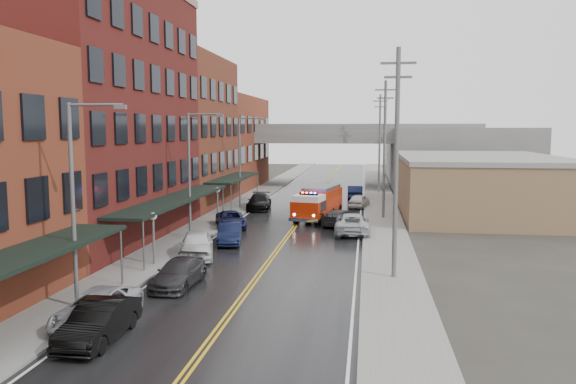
{
  "coord_description": "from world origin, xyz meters",
  "views": [
    {
      "loc": [
        5.7,
        -14.36,
        7.91
      ],
      "look_at": [
        -0.34,
        28.5,
        3.0
      ],
      "focal_mm": 35.0,
      "sensor_mm": 36.0,
      "label": 1
    }
  ],
  "objects": [
    {
      "name": "brick_building_b",
      "position": [
        -13.3,
        23.0,
        9.0
      ],
      "size": [
        9.0,
        20.0,
        18.0
      ],
      "primitive_type": "cube",
      "color": "#4E1614",
      "rests_on": "ground"
    },
    {
      "name": "awning_0",
      "position": [
        -7.49,
        4.0,
        2.99
      ],
      "size": [
        2.6,
        16.0,
        3.09
      ],
      "color": "black",
      "rests_on": "ground"
    },
    {
      "name": "utility_pole_2",
      "position": [
        7.2,
        55.0,
        6.31
      ],
      "size": [
        1.8,
        0.24,
        12.0
      ],
      "color": "#59595B",
      "rests_on": "ground"
    },
    {
      "name": "parked_car_right_2",
      "position": [
        4.98,
        41.8,
        0.68
      ],
      "size": [
        2.4,
        4.25,
        1.36
      ],
      "primitive_type": "imported",
      "rotation": [
        0.0,
        0.0,
        2.94
      ],
      "color": "silver",
      "rests_on": "ground"
    },
    {
      "name": "parked_car_left_5",
      "position": [
        -3.6,
        22.8,
        0.71
      ],
      "size": [
        2.31,
        4.55,
        1.43
      ],
      "primitive_type": "imported",
      "rotation": [
        0.0,
        0.0,
        0.19
      ],
      "color": "black",
      "rests_on": "ground"
    },
    {
      "name": "street_lamp_2",
      "position": [
        -6.55,
        40.0,
        5.19
      ],
      "size": [
        2.64,
        0.22,
        9.0
      ],
      "color": "#59595B",
      "rests_on": "ground"
    },
    {
      "name": "street_lamp_0",
      "position": [
        -6.55,
        8.0,
        5.19
      ],
      "size": [
        2.64,
        0.22,
        9.0
      ],
      "color": "#59595B",
      "rests_on": "ground"
    },
    {
      "name": "brick_building_far",
      "position": [
        -13.3,
        58.0,
        6.0
      ],
      "size": [
        9.0,
        20.0,
        12.0
      ],
      "primitive_type": "cube",
      "color": "maroon",
      "rests_on": "ground"
    },
    {
      "name": "utility_pole_0",
      "position": [
        7.2,
        15.0,
        6.31
      ],
      "size": [
        1.8,
        0.24,
        12.0
      ],
      "color": "#59595B",
      "rests_on": "ground"
    },
    {
      "name": "curb_left",
      "position": [
        -5.65,
        30.0,
        0.07
      ],
      "size": [
        0.3,
        160.0,
        0.15
      ],
      "primitive_type": "cube",
      "color": "gray",
      "rests_on": "ground"
    },
    {
      "name": "parked_car_right_1",
      "position": [
        3.6,
        31.12,
        0.67
      ],
      "size": [
        3.32,
        4.98,
        1.34
      ],
      "primitive_type": "imported",
      "rotation": [
        0.0,
        0.0,
        2.8
      ],
      "color": "#2A2A2D",
      "rests_on": "ground"
    },
    {
      "name": "awning_1",
      "position": [
        -7.49,
        23.0,
        2.99
      ],
      "size": [
        2.6,
        18.0,
        3.09
      ],
      "color": "black",
      "rests_on": "ground"
    },
    {
      "name": "parked_car_left_7",
      "position": [
        -4.7,
        39.2,
        0.77
      ],
      "size": [
        2.61,
        5.45,
        1.53
      ],
      "primitive_type": "imported",
      "rotation": [
        0.0,
        0.0,
        0.09
      ],
      "color": "black",
      "rests_on": "ground"
    },
    {
      "name": "sidewalk_left",
      "position": [
        -7.3,
        30.0,
        0.07
      ],
      "size": [
        3.0,
        160.0,
        0.15
      ],
      "primitive_type": "cube",
      "color": "slate",
      "rests_on": "ground"
    },
    {
      "name": "brick_building_c",
      "position": [
        -13.3,
        40.5,
        7.5
      ],
      "size": [
        9.0,
        15.0,
        15.0
      ],
      "primitive_type": "cube",
      "color": "maroon",
      "rests_on": "ground"
    },
    {
      "name": "tan_building",
      "position": [
        16.0,
        40.0,
        2.5
      ],
      "size": [
        14.0,
        22.0,
        5.0
      ],
      "primitive_type": "cube",
      "color": "#92704E",
      "rests_on": "ground"
    },
    {
      "name": "parked_car_right_3",
      "position": [
        4.44,
        48.63,
        0.77
      ],
      "size": [
        1.78,
        4.74,
        1.55
      ],
      "primitive_type": "imported",
      "rotation": [
        0.0,
        0.0,
        3.17
      ],
      "color": "#0E1533",
      "rests_on": "ground"
    },
    {
      "name": "awning_2",
      "position": [
        -7.49,
        40.5,
        2.99
      ],
      "size": [
        2.6,
        13.0,
        3.09
      ],
      "color": "black",
      "rests_on": "ground"
    },
    {
      "name": "sidewalk_right",
      "position": [
        7.3,
        30.0,
        0.07
      ],
      "size": [
        3.0,
        160.0,
        0.15
      ],
      "primitive_type": "cube",
      "color": "slate",
      "rests_on": "ground"
    },
    {
      "name": "parked_car_left_2",
      "position": [
        -5.0,
        6.31,
        0.69
      ],
      "size": [
        2.42,
        5.03,
        1.38
      ],
      "primitive_type": "imported",
      "rotation": [
        0.0,
        0.0,
        0.03
      ],
      "color": "#A3A5AB",
      "rests_on": "ground"
    },
    {
      "name": "parked_car_left_3",
      "position": [
        -3.6,
        12.17,
        0.67
      ],
      "size": [
        2.04,
        4.65,
        1.33
      ],
      "primitive_type": "imported",
      "rotation": [
        0.0,
        0.0,
        -0.04
      ],
      "color": "#2A292C",
      "rests_on": "ground"
    },
    {
      "name": "globe_lamp_1",
      "position": [
        -6.4,
        16.0,
        2.31
      ],
      "size": [
        0.44,
        0.44,
        3.12
      ],
      "color": "#59595B",
      "rests_on": "ground"
    },
    {
      "name": "street_lamp_1",
      "position": [
        -6.55,
        24.0,
        5.19
      ],
      "size": [
        2.64,
        0.22,
        9.0
      ],
      "color": "#59595B",
      "rests_on": "ground"
    },
    {
      "name": "utility_pole_1",
      "position": [
        7.2,
        35.0,
        6.31
      ],
      "size": [
        1.8,
        0.24,
        12.0
      ],
      "color": "#59595B",
      "rests_on": "ground"
    },
    {
      "name": "parked_car_left_1",
      "position": [
        -4.12,
        4.7,
        0.74
      ],
      "size": [
        1.6,
        4.49,
        1.48
      ],
      "primitive_type": "imported",
      "rotation": [
        0.0,
        0.0,
        0.01
      ],
      "color": "black",
      "rests_on": "ground"
    },
    {
      "name": "curb_right",
      "position": [
        5.65,
        30.0,
        0.07
      ],
      "size": [
        0.3,
        160.0,
        0.15
      ],
      "primitive_type": "cube",
      "color": "gray",
      "rests_on": "ground"
    },
    {
      "name": "parked_car_left_4",
      "position": [
        -4.56,
        18.3,
        0.83
      ],
      "size": [
        3.19,
        5.22,
        1.66
      ],
      "primitive_type": "imported",
      "rotation": [
        0.0,
        0.0,
        0.27
      ],
      "color": "silver",
      "rests_on": "ground"
    },
    {
      "name": "fire_truck",
      "position": [
        1.5,
        34.1,
        1.53
      ],
      "size": [
        4.31,
        8.05,
        2.82
      ],
      "rotation": [
        0.0,
        0.0,
        -0.21
      ],
      "color": "#B12208",
      "rests_on": "ground"
    },
    {
      "name": "overpass",
      "position": [
        0.0,
        62.0,
        5.99
      ],
      "size": [
        40.0,
        10.0,
        7.5
      ],
      "color": "slate",
      "rests_on": "ground"
    },
    {
      "name": "globe_lamp_2",
      "position": [
        -6.4,
        30.0,
        2.31
      ],
      "size": [
        0.44,
        0.44,
        3.12
      ],
      "color": "#59595B",
      "rests_on": "ground"
    },
    {
      "name": "road",
      "position": [
        0.0,
        30.0,
        0.01
      ],
      "size": [
        11.0,
        160.0,
        0.02
      ],
      "primitive_type": "cube",
      "color": "black",
      "rests_on": "ground"
    },
    {
      "name": "parked_car_left_6",
      "position": [
        -5.0,
        28.8,
        0.67
      ],
      "size": [
        3.61,
        5.24,
        1.33
      ],
      "primitive_type": "imported",
      "rotation": [
        0.0,
        0.0,
        0.32
      ],
      "color": "#131A48",
      "rests_on": "ground"
    },
    {
      "name": "right_far_block",
      "position": [
        18.0,
        70.0,
        4.0
      ],
      "size": [
        18.0,
        30.0,
        8.0
      ],
      "primitive_type": "cube",
      "color": "slate",
      "rests_on": "ground"
    },
    {
      "name": "parked_car_right_0",
      "position": [
        4.68,
        27.69,
        0.78
      ],
      "size": [
        2.77,
        5.7,
        1.56
      ],
      "primitive_type": "imported",
      "rotation": [
        0.0,
        0.0,
        3.17
      ],
      "color": "#B1B5BA",
      "rests_on": "ground"
    }
  ]
}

